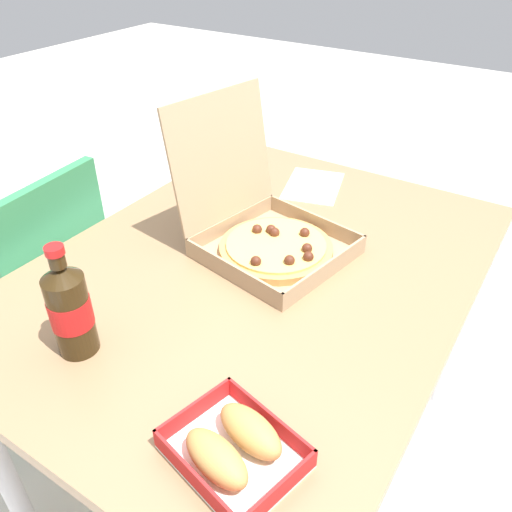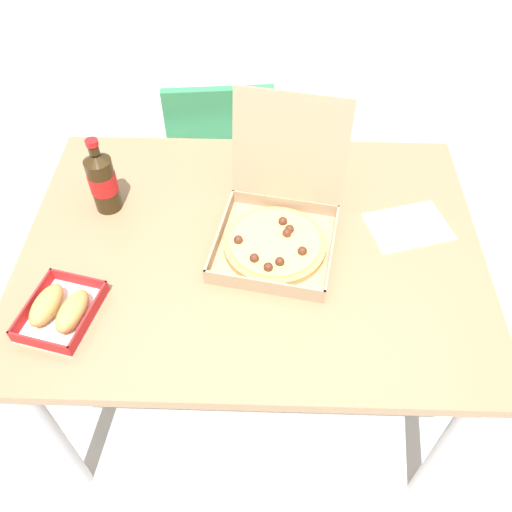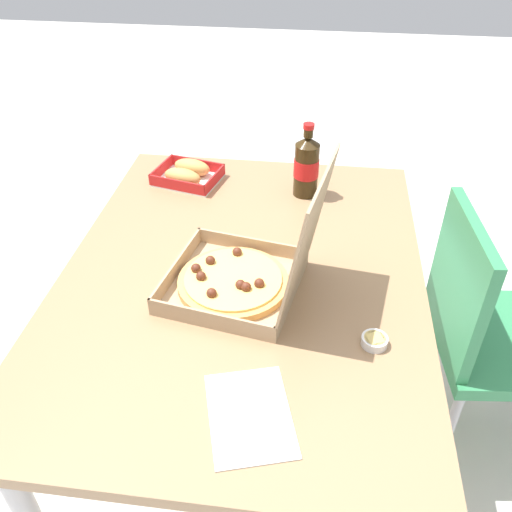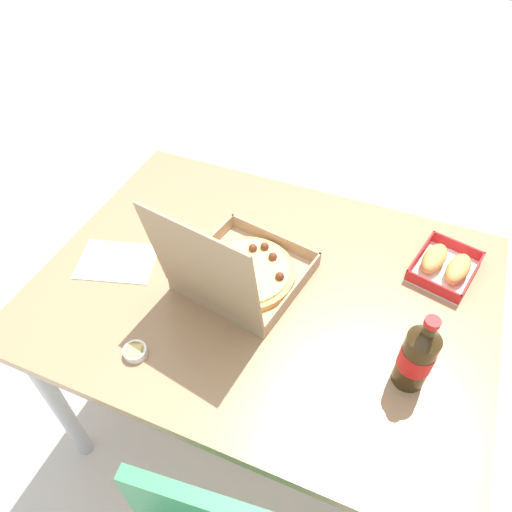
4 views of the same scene
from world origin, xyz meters
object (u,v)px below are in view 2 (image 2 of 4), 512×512
bread_side_box (60,309)px  cola_bottle (102,180)px  paper_menu (408,226)px  dipping_sauce_cup (325,165)px  chair (222,154)px  pizza_box_open (277,228)px

bread_side_box → cola_bottle: bearing=85.0°
cola_bottle → paper_menu: cola_bottle is taller
bread_side_box → dipping_sauce_cup: bearing=40.7°
paper_menu → dipping_sauce_cup: 0.32m
chair → pizza_box_open: bearing=-72.9°
pizza_box_open → bread_side_box: bearing=-153.0°
chair → cola_bottle: size_ratio=3.71×
chair → cola_bottle: cola_bottle is taller
pizza_box_open → cola_bottle: pizza_box_open is taller
chair → pizza_box_open: size_ratio=2.10×
dipping_sauce_cup → paper_menu: bearing=-48.1°
bread_side_box → dipping_sauce_cup: (0.64, 0.55, -0.01)m
paper_menu → dipping_sauce_cup: dipping_sauce_cup is taller
chair → bread_side_box: 1.00m
pizza_box_open → dipping_sauce_cup: size_ratio=7.06×
cola_bottle → pizza_box_open: bearing=-14.0°
paper_menu → dipping_sauce_cup: size_ratio=3.75×
pizza_box_open → bread_side_box: size_ratio=1.80×
paper_menu → chair: bearing=116.1°
chair → paper_menu: chair is taller
chair → bread_side_box: bearing=-107.7°
cola_bottle → paper_menu: 0.82m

